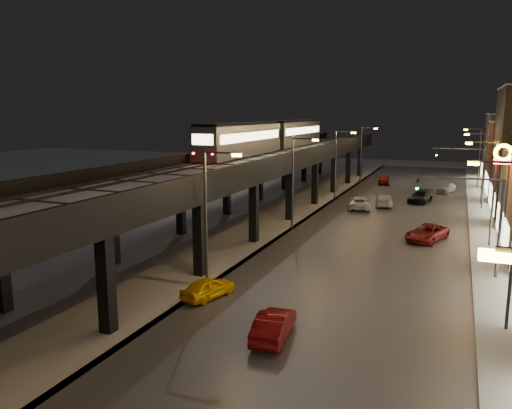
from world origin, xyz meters
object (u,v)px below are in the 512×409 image
(car_mid_silver, at_px, (360,203))
(car_onc_white, at_px, (420,197))
(car_mid_dark, at_px, (384,201))
(car_near_white, at_px, (274,326))
(car_onc_dark, at_px, (427,233))
(car_onc_red, at_px, (446,188))
(car_far_white, at_px, (384,180))
(subway_train, at_px, (271,135))
(car_taxi, at_px, (208,289))

(car_mid_silver, relative_size, car_onc_white, 1.05)
(car_mid_dark, bearing_deg, car_mid_silver, 40.85)
(car_near_white, relative_size, car_mid_dark, 0.86)
(car_mid_dark, height_order, car_onc_white, car_onc_white)
(car_onc_dark, height_order, car_onc_red, car_onc_red)
(car_mid_silver, distance_m, car_far_white, 22.01)
(car_mid_dark, bearing_deg, car_onc_white, -141.23)
(subway_train, distance_m, car_onc_dark, 26.40)
(car_taxi, bearing_deg, car_mid_silver, -79.41)
(car_taxi, height_order, car_onc_dark, car_onc_dark)
(car_mid_dark, relative_size, car_onc_white, 0.98)
(car_mid_dark, bearing_deg, car_taxi, 72.96)
(car_near_white, relative_size, car_onc_red, 0.98)
(car_onc_dark, bearing_deg, car_mid_silver, 142.91)
(car_taxi, relative_size, car_onc_red, 0.87)
(car_near_white, distance_m, car_onc_dark, 24.28)
(car_taxi, relative_size, car_onc_dark, 0.74)
(car_near_white, bearing_deg, car_far_white, -93.58)
(car_taxi, height_order, car_far_white, car_far_white)
(car_far_white, distance_m, car_onc_white, 16.44)
(car_far_white, xyz_separation_m, car_onc_dark, (8.63, -34.83, -0.02))
(car_taxi, relative_size, car_mid_silver, 0.71)
(car_near_white, distance_m, car_mid_dark, 39.17)
(car_taxi, height_order, car_mid_dark, car_mid_dark)
(car_taxi, relative_size, car_onc_white, 0.75)
(car_mid_silver, height_order, car_onc_red, car_onc_red)
(car_taxi, distance_m, car_onc_red, 51.04)
(subway_train, bearing_deg, car_far_white, 59.47)
(subway_train, xyz_separation_m, car_taxi, (8.78, -34.67, -7.77))
(car_near_white, height_order, car_mid_dark, car_mid_dark)
(subway_train, xyz_separation_m, car_onc_white, (18.42, 4.94, -7.69))
(subway_train, relative_size, car_onc_white, 7.38)
(subway_train, xyz_separation_m, car_mid_dark, (14.49, 0.77, -7.70))
(car_taxi, xyz_separation_m, car_onc_white, (9.64, 39.61, 0.09))
(subway_train, bearing_deg, car_near_white, -69.35)
(car_far_white, bearing_deg, car_onc_dark, 97.32)
(subway_train, relative_size, car_onc_dark, 7.29)
(car_onc_white, bearing_deg, car_mid_silver, -119.66)
(car_taxi, xyz_separation_m, car_near_white, (5.69, -3.72, 0.06))
(subway_train, xyz_separation_m, car_far_white, (11.78, 19.98, -7.69))
(car_far_white, distance_m, car_onc_dark, 35.88)
(car_far_white, bearing_deg, subway_train, 52.86)
(car_taxi, xyz_separation_m, car_far_white, (3.00, 54.65, 0.09))
(car_far_white, height_order, car_onc_dark, car_far_white)
(car_taxi, height_order, car_onc_red, car_onc_red)
(car_taxi, bearing_deg, subway_train, -59.52)
(car_near_white, bearing_deg, car_mid_dark, -96.24)
(car_near_white, relative_size, car_mid_silver, 0.80)
(car_near_white, xyz_separation_m, car_mid_silver, (-2.44, 36.36, 0.04))
(car_taxi, xyz_separation_m, car_mid_dark, (5.70, 35.44, 0.07))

